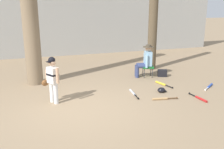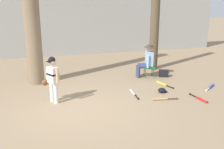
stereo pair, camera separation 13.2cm
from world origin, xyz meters
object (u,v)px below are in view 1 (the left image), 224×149
at_px(seated_spectator, 145,60).
at_px(bat_wood_tan, 162,99).
at_px(bat_aluminum_silver, 133,93).
at_px(batting_helmet_black, 161,90).
at_px(bat_red_barrel, 200,98).
at_px(young_ballplayer, 52,77).
at_px(bat_yellow_trainer, 162,84).
at_px(tree_behind_spectator, 153,21).
at_px(bat_blue_youth, 209,86).
at_px(folding_stool, 148,67).
at_px(handbag_beside_stool, 162,73).

distance_m(seated_spectator, bat_wood_tan, 2.43).
xyz_separation_m(bat_aluminum_silver, batting_helmet_black, (0.89, -0.13, 0.04)).
relative_size(bat_wood_tan, bat_red_barrel, 0.99).
bearing_deg(young_ballplayer, bat_wood_tan, -13.78).
distance_m(bat_wood_tan, bat_yellow_trainer, 1.40).
relative_size(tree_behind_spectator, seated_spectator, 3.77).
relative_size(bat_wood_tan, batting_helmet_black, 2.54).
relative_size(bat_blue_youth, batting_helmet_black, 2.17).
height_order(folding_stool, handbag_beside_stool, folding_stool).
relative_size(bat_wood_tan, bat_yellow_trainer, 0.94).
bearing_deg(batting_helmet_black, tree_behind_spectator, 70.10).
height_order(tree_behind_spectator, bat_blue_youth, tree_behind_spectator).
bearing_deg(batting_helmet_black, young_ballplayer, 177.09).
distance_m(tree_behind_spectator, bat_aluminum_silver, 3.74).
xyz_separation_m(young_ballplayer, bat_red_barrel, (4.03, -1.05, -0.71)).
relative_size(seated_spectator, handbag_beside_stool, 3.53).
xyz_separation_m(tree_behind_spectator, batting_helmet_black, (-0.99, -2.74, -1.87)).
distance_m(folding_stool, batting_helmet_black, 1.76).
distance_m(bat_red_barrel, bat_blue_youth, 1.29).
xyz_separation_m(young_ballplayer, folding_stool, (3.60, 1.54, -0.38)).
bearing_deg(batting_helmet_black, seated_spectator, 82.18).
height_order(folding_stool, bat_wood_tan, folding_stool).
height_order(tree_behind_spectator, bat_yellow_trainer, tree_behind_spectator).
relative_size(young_ballplayer, bat_aluminum_silver, 1.67).
xyz_separation_m(tree_behind_spectator, bat_red_barrel, (-0.23, -3.62, -1.91)).
relative_size(handbag_beside_stool, bat_yellow_trainer, 0.43).
distance_m(tree_behind_spectator, handbag_beside_stool, 2.17).
bearing_deg(seated_spectator, bat_wood_tan, -102.86).
relative_size(young_ballplayer, handbag_beside_stool, 3.84).
bearing_deg(batting_helmet_black, folding_stool, 78.96).
height_order(seated_spectator, bat_wood_tan, seated_spectator).
bearing_deg(tree_behind_spectator, young_ballplayer, -148.84).
relative_size(young_ballplayer, bat_wood_tan, 1.77).
height_order(folding_stool, bat_yellow_trainer, folding_stool).
relative_size(handbag_beside_stool, bat_red_barrel, 0.46).
relative_size(folding_stool, batting_helmet_black, 1.69).
bearing_deg(bat_aluminum_silver, handbag_beside_stool, 38.95).
bearing_deg(batting_helmet_black, bat_yellow_trainer, 60.03).
bearing_deg(handbag_beside_stool, batting_helmet_black, -119.16).
bearing_deg(seated_spectator, young_ballplayer, -155.91).
bearing_deg(bat_yellow_trainer, bat_red_barrel, -76.26).
relative_size(tree_behind_spectator, bat_wood_tan, 6.15).
height_order(tree_behind_spectator, young_ballplayer, tree_behind_spectator).
relative_size(young_ballplayer, bat_blue_youth, 2.07).
distance_m(seated_spectator, bat_blue_youth, 2.40).
distance_m(folding_stool, seated_spectator, 0.29).
distance_m(bat_wood_tan, bat_red_barrel, 1.10).
bearing_deg(folding_stool, seated_spectator, 165.16).
relative_size(tree_behind_spectator, bat_blue_youth, 7.19).
relative_size(folding_stool, bat_blue_youth, 0.78).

